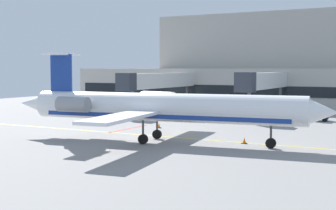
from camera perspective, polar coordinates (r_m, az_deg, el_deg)
The scene contains 11 objects.
ground at distance 47.32m, azimuth -4.57°, elevation -4.11°, with size 120.00×120.00×0.11m.
terminal_building at distance 92.05m, azimuth 10.00°, elevation 4.19°, with size 67.74×15.09×17.21m.
jet_bridge_west at distance 71.67m, azimuth 11.35°, elevation 2.80°, with size 2.40×20.06×6.42m.
jet_bridge_east at distance 77.28m, azimuth -1.15°, elevation 2.89°, with size 2.40×22.52×6.27m.
regional_jet at distance 44.96m, azimuth -1.20°, elevation -0.31°, with size 31.73×22.92×8.45m.
baggage_tug at distance 76.71m, azimuth -3.93°, elevation -0.08°, with size 3.60×2.27×2.15m.
pushback_tractor at distance 70.95m, azimuth 10.74°, elevation -0.61°, with size 2.28×3.42×1.82m.
belt_loader at distance 66.31m, azimuth 17.16°, elevation -0.92°, with size 2.96×2.18×2.30m.
fuel_tank at distance 84.17m, azimuth -1.23°, elevation 0.76°, with size 8.80×3.68×2.89m.
safety_cone_alpha at distance 44.84m, azimuth 9.08°, elevation -4.24°, with size 0.47×0.47×0.55m.
safety_cone_bravo at distance 55.74m, azimuth -1.09°, elevation -2.50°, with size 0.47×0.47×0.55m.
Camera 1 is at (25.41, -39.30, 6.94)m, focal length 51.14 mm.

